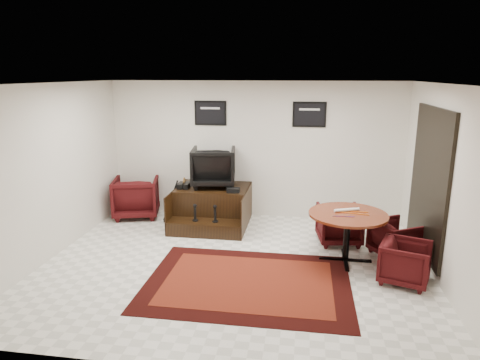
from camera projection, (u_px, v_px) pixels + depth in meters
name	position (u px, v px, depth m)	size (l,w,h in m)	color
ground	(234.00, 265.00, 6.75)	(6.00, 6.00, 0.00)	white
room_shell	(262.00, 153.00, 6.37)	(6.02, 5.02, 2.81)	silver
area_rug	(248.00, 282.00, 6.18)	(2.93, 2.20, 0.01)	black
shine_podium	(213.00, 207.00, 8.55)	(1.44, 1.48, 0.74)	black
shine_chair	(213.00, 165.00, 8.49)	(0.84, 0.79, 0.86)	black
shoes_pair	(184.00, 185.00, 8.43)	(0.24, 0.29, 0.11)	black
polish_kit	(233.00, 190.00, 8.12)	(0.24, 0.17, 0.08)	black
umbrella_black	(171.00, 205.00, 8.54)	(0.29, 0.11, 0.78)	black
umbrella_hooked	(172.00, 200.00, 8.61)	(0.34, 0.13, 0.91)	black
armchair_side	(136.00, 195.00, 8.96)	(0.89, 0.84, 0.92)	black
meeting_table	(348.00, 219.00, 6.73)	(1.23, 1.23, 0.81)	#4D170B
table_chair_back	(339.00, 222.00, 7.57)	(0.72, 0.68, 0.74)	black
table_chair_window	(395.00, 237.00, 7.02)	(0.65, 0.61, 0.67)	black
table_chair_corner	(406.00, 260.00, 6.12)	(0.66, 0.62, 0.68)	black
paper_roll	(347.00, 210.00, 6.80)	(0.05, 0.05, 0.42)	white
table_clutter	(352.00, 213.00, 6.70)	(0.57, 0.31, 0.01)	#D15B0B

